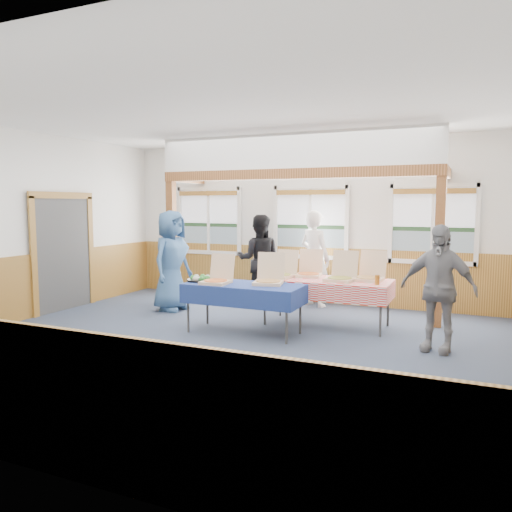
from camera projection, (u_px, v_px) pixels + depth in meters
The scene contains 29 objects.
floor at pixel (233, 346), 6.92m from camera, with size 8.00×8.00×0.00m, color #2A3145.
ceiling at pixel (232, 110), 6.59m from camera, with size 8.00×8.00×0.00m, color white.
wall_back at pixel (311, 222), 9.94m from camera, with size 8.00×8.00×0.00m, color silver.
wall_front at pixel (15, 255), 3.57m from camera, with size 8.00×8.00×0.00m, color silver.
wall_left at pixel (19, 226), 8.36m from camera, with size 8.00×8.00×0.00m, color silver.
wainscot_back at pixel (310, 274), 10.03m from camera, with size 7.98×0.05×1.10m, color brown.
wainscot_front at pixel (25, 395), 3.70m from camera, with size 7.98×0.05×1.10m, color brown.
wainscot_left at pixel (23, 288), 8.46m from camera, with size 0.05×6.98×1.10m, color brown.
cased_opening at pixel (63, 253), 9.22m from camera, with size 0.06×1.30×2.10m, color #383838.
window_left at pixel (209, 217), 10.82m from camera, with size 1.56×0.10×1.46m.
window_mid at pixel (310, 218), 9.89m from camera, with size 1.56×0.10×1.46m.
window_right at pixel (433, 220), 8.97m from camera, with size 1.56×0.10×1.46m.
post_left at pixel (172, 242), 9.90m from camera, with size 0.15×0.15×2.40m, color #5F3515.
post_right at pixel (439, 252), 7.89m from camera, with size 0.15×0.15×2.40m, color #5F3515.
cross_beam at pixel (291, 174), 8.76m from camera, with size 5.15×0.18×0.18m, color #5F3515.
table_left at pixel (244, 288), 7.54m from camera, with size 1.90×1.14×0.76m.
table_right at pixel (326, 282), 8.02m from camera, with size 2.22×1.69×0.76m.
pizza_box_a at pixel (217, 279), 7.59m from camera, with size 0.42×0.50×0.43m.
pizza_box_b at pixel (269, 279), 7.54m from camera, with size 0.52×0.59×0.46m.
pizza_box_c at pixel (281, 273), 8.22m from camera, with size 0.47×0.55×0.44m.
pizza_box_d at pixel (309, 272), 8.33m from camera, with size 0.46×0.54×0.44m.
pizza_box_e at pixel (341, 277), 7.84m from camera, with size 0.46×0.55×0.46m.
pizza_box_f at pixel (369, 276), 7.88m from camera, with size 0.47×0.55×0.46m.
veggie_tray at pixel (201, 279), 7.83m from camera, with size 0.43×0.43×0.10m.
drink_glass at pixel (377, 280), 7.44m from camera, with size 0.07×0.07×0.15m, color #935618.
woman_white at pixel (315, 258), 9.56m from camera, with size 0.67×0.44×1.84m, color silver.
woman_black at pixel (259, 259), 9.79m from camera, with size 0.85×0.67×1.76m, color black.
man_blue at pixel (172, 261), 9.18m from camera, with size 0.90×0.59×1.85m, color #355A86.
person_grey at pixel (438, 288), 6.61m from camera, with size 1.00×0.41×1.70m, color gray.
Camera 1 is at (3.02, -6.05, 1.97)m, focal length 35.00 mm.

